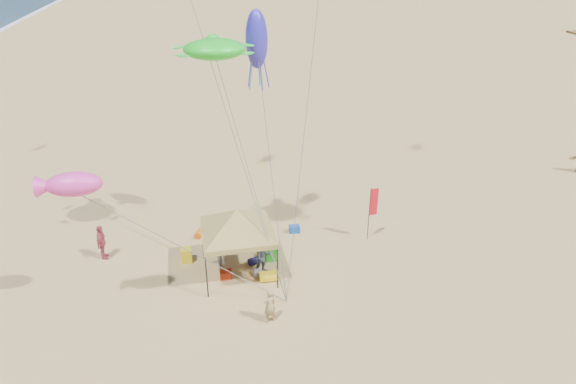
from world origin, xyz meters
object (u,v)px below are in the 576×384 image
object	(u,v)px
feather_flag	(373,205)
cooler_blue	(294,229)
person_near_a	(269,306)
person_near_c	(220,247)
chair_green	(271,253)
cooler_red	(226,275)
person_far_a	(102,242)
beach_cart	(269,276)
person_near_b	(263,257)
canopy_tent	(236,212)
chair_yellow	(186,255)

from	to	relation	value
feather_flag	cooler_blue	xyz separation A→B (m)	(-3.73, 1.32, -1.78)
person_near_a	person_near_c	xyz separation A→B (m)	(-1.74, 4.41, 0.17)
chair_green	person_near_a	distance (m)	4.48
cooler_red	person_far_a	bearing A→B (deg)	155.22
beach_cart	person_near_b	size ratio (longest dim) A/B	0.54
person_far_a	person_near_b	bearing A→B (deg)	-103.24
cooler_red	cooler_blue	world-z (taller)	same
chair_green	person_near_c	world-z (taller)	person_near_c
canopy_tent	feather_flag	xyz separation A→B (m)	(6.91, 1.81, -1.22)
feather_flag	chair_green	bearing A→B (deg)	-169.22
chair_green	person_far_a	xyz separation A→B (m)	(-7.96, 1.49, 0.55)
feather_flag	cooler_red	xyz separation A→B (m)	(-7.55, -2.17, -1.78)
person_far_a	person_near_a	bearing A→B (deg)	-123.83
cooler_blue	canopy_tent	bearing A→B (deg)	-135.48
person_near_c	person_near_a	bearing A→B (deg)	108.34
chair_yellow	beach_cart	distance (m)	4.30
cooler_red	chair_yellow	xyz separation A→B (m)	(-1.77, 1.69, 0.16)
chair_yellow	person_near_a	world-z (taller)	person_near_a
canopy_tent	cooler_red	xyz separation A→B (m)	(-0.63, -0.36, -3.00)
cooler_red	person_near_b	world-z (taller)	person_near_b
canopy_tent	person_far_a	bearing A→B (deg)	160.25
person_near_b	canopy_tent	bearing A→B (deg)	149.30
chair_yellow	person_near_a	distance (m)	5.98
canopy_tent	person_near_a	world-z (taller)	canopy_tent
cooler_blue	beach_cart	distance (m)	4.37
person_near_a	person_near_c	world-z (taller)	person_near_c
feather_flag	person_near_b	size ratio (longest dim) A/B	1.78
chair_yellow	beach_cart	bearing A→B (deg)	-30.10
chair_yellow	person_far_a	world-z (taller)	person_far_a
chair_green	person_near_a	world-z (taller)	person_near_a
person_near_b	person_near_a	bearing A→B (deg)	-113.82
chair_yellow	cooler_blue	bearing A→B (deg)	17.82
beach_cart	person_near_c	distance (m)	2.77
chair_green	person_near_c	xyz separation A→B (m)	(-2.41, -0.00, 0.60)
cooler_red	person_near_b	distance (m)	1.86
canopy_tent	chair_green	bearing A→B (deg)	26.53
feather_flag	chair_yellow	distance (m)	9.47
cooler_blue	person_near_a	world-z (taller)	person_near_a
person_near_a	cooler_blue	bearing A→B (deg)	-135.58
canopy_tent	person_far_a	xyz separation A→B (m)	(-6.36, 2.29, -2.29)
feather_flag	person_near_b	world-z (taller)	feather_flag
person_near_b	chair_green	bearing A→B (deg)	42.69
person_near_a	person_near_b	bearing A→B (deg)	-120.06
cooler_red	feather_flag	bearing A→B (deg)	16.05
canopy_tent	person_near_c	bearing A→B (deg)	135.29
canopy_tent	person_near_c	xyz separation A→B (m)	(-0.80, 0.80, -2.23)
canopy_tent	cooler_blue	xyz separation A→B (m)	(3.18, 3.13, -3.00)
chair_yellow	person_near_c	world-z (taller)	person_near_c
chair_yellow	person_near_b	bearing A→B (deg)	-23.46
beach_cart	person_near_c	bearing A→B (deg)	142.62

